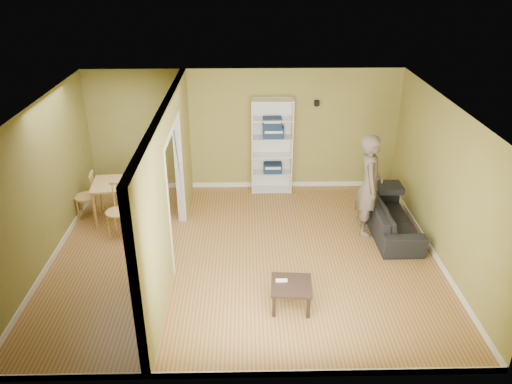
# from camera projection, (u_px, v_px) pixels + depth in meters

# --- Properties ---
(room_shell) EXTENTS (6.50, 6.50, 6.50)m
(room_shell) POSITION_uv_depth(u_px,v_px,m) (244.00, 186.00, 8.02)
(room_shell) COLOR #A47D3E
(room_shell) RESTS_ON ground
(partition) EXTENTS (0.22, 5.50, 2.60)m
(partition) POSITION_uv_depth(u_px,v_px,m) (169.00, 187.00, 7.99)
(partition) COLOR olive
(partition) RESTS_ON ground
(wall_speaker) EXTENTS (0.10, 0.10, 0.10)m
(wall_speaker) POSITION_uv_depth(u_px,v_px,m) (317.00, 103.00, 10.20)
(wall_speaker) COLOR black
(wall_speaker) RESTS_ON room_shell
(sofa) EXTENTS (1.94, 0.85, 0.74)m
(sofa) POSITION_uv_depth(u_px,v_px,m) (392.00, 214.00, 9.14)
(sofa) COLOR black
(sofa) RESTS_ON ground
(person) EXTENTS (0.90, 0.76, 2.22)m
(person) POSITION_uv_depth(u_px,v_px,m) (370.00, 177.00, 8.82)
(person) COLOR slate
(person) RESTS_ON ground
(bookshelf) EXTENTS (0.85, 0.37, 2.03)m
(bookshelf) POSITION_uv_depth(u_px,v_px,m) (272.00, 146.00, 10.50)
(bookshelf) COLOR white
(bookshelf) RESTS_ON ground
(paper_box_navy_a) EXTENTS (0.39, 0.25, 0.20)m
(paper_box_navy_a) POSITION_uv_depth(u_px,v_px,m) (273.00, 168.00, 10.67)
(paper_box_navy_a) COLOR navy
(paper_box_navy_a) RESTS_ON bookshelf
(paper_box_navy_b) EXTENTS (0.43, 0.28, 0.22)m
(paper_box_navy_b) POSITION_uv_depth(u_px,v_px,m) (273.00, 132.00, 10.31)
(paper_box_navy_b) COLOR navy
(paper_box_navy_b) RESTS_ON bookshelf
(paper_box_navy_c) EXTENTS (0.39, 0.26, 0.20)m
(paper_box_navy_c) POSITION_uv_depth(u_px,v_px,m) (272.00, 123.00, 10.23)
(paper_box_navy_c) COLOR navy
(paper_box_navy_c) RESTS_ON bookshelf
(coffee_table) EXTENTS (0.58, 0.58, 0.39)m
(coffee_table) POSITION_uv_depth(u_px,v_px,m) (291.00, 288.00, 7.21)
(coffee_table) COLOR black
(coffee_table) RESTS_ON ground
(game_controller) EXTENTS (0.17, 0.04, 0.03)m
(game_controller) POSITION_uv_depth(u_px,v_px,m) (282.00, 280.00, 7.24)
(game_controller) COLOR white
(game_controller) RESTS_ON coffee_table
(dining_table) EXTENTS (1.20, 0.80, 0.75)m
(dining_table) POSITION_uv_depth(u_px,v_px,m) (125.00, 186.00, 9.50)
(dining_table) COLOR tan
(dining_table) RESTS_ON ground
(chair_left) EXTENTS (0.47, 0.47, 0.93)m
(chair_left) POSITION_uv_depth(u_px,v_px,m) (85.00, 195.00, 9.60)
(chair_left) COLOR tan
(chair_left) RESTS_ON ground
(chair_near) EXTENTS (0.51, 0.51, 0.98)m
(chair_near) POSITION_uv_depth(u_px,v_px,m) (118.00, 211.00, 8.98)
(chair_near) COLOR tan
(chair_near) RESTS_ON ground
(chair_far) EXTENTS (0.52, 0.52, 0.92)m
(chair_far) POSITION_uv_depth(u_px,v_px,m) (138.00, 183.00, 10.14)
(chair_far) COLOR tan
(chair_far) RESTS_ON ground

